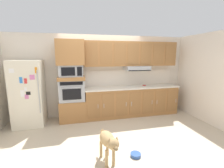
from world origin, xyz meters
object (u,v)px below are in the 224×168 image
object	(u,v)px
refrigerator	(29,93)
dog	(108,141)
dog_food_bowl	(136,155)
built_in_oven	(72,90)
screwdriver	(144,85)
microwave	(71,71)

from	to	relation	value
refrigerator	dog	size ratio (longest dim) A/B	2.23
refrigerator	dog	xyz separation A→B (m)	(1.74, -2.07, -0.46)
dog	dog_food_bowl	xyz separation A→B (m)	(0.54, 0.06, -0.39)
built_in_oven	screwdriver	world-z (taller)	built_in_oven
refrigerator	microwave	distance (m)	1.27
dog_food_bowl	refrigerator	bearing A→B (deg)	138.69
refrigerator	dog_food_bowl	world-z (taller)	refrigerator
screwdriver	dog_food_bowl	size ratio (longest dim) A/B	0.83
built_in_oven	screwdriver	size ratio (longest dim) A/B	4.23
built_in_oven	screwdriver	xyz separation A→B (m)	(2.27, 0.04, 0.03)
refrigerator	dog_food_bowl	distance (m)	3.15
refrigerator	screwdriver	size ratio (longest dim) A/B	10.63
microwave	dog_food_bowl	world-z (taller)	microwave
dog	screwdriver	bearing A→B (deg)	134.43
screwdriver	dog_food_bowl	xyz separation A→B (m)	(-1.12, -2.12, -0.90)
microwave	dog_food_bowl	xyz separation A→B (m)	(1.15, -2.07, -1.43)
refrigerator	screwdriver	xyz separation A→B (m)	(3.40, 0.11, 0.05)
microwave	screwdriver	xyz separation A→B (m)	(2.27, 0.04, -0.53)
microwave	built_in_oven	bearing A→B (deg)	179.23
microwave	dog_food_bowl	size ratio (longest dim) A/B	3.22
built_in_oven	dog_food_bowl	world-z (taller)	built_in_oven
built_in_oven	screwdriver	distance (m)	2.27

